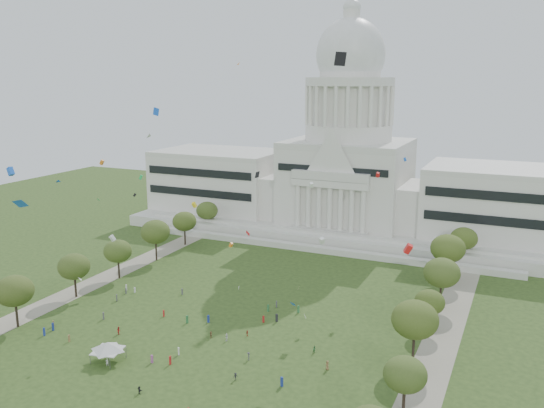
{
  "coord_description": "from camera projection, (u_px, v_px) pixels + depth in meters",
  "views": [
    {
      "loc": [
        62.43,
        -93.11,
        57.57
      ],
      "look_at": [
        0.0,
        45.0,
        24.0
      ],
      "focal_mm": 38.0,
      "sensor_mm": 36.0,
      "label": 1
    }
  ],
  "objects": [
    {
      "name": "row_tree_r_1",
      "position": [
        405.0,
        375.0,
        98.59
      ],
      "size": [
        7.58,
        7.58,
        10.78
      ],
      "color": "black",
      "rests_on": "ground"
    },
    {
      "name": "path_left",
      "position": [
        100.0,
        280.0,
        166.38
      ],
      "size": [
        8.0,
        160.0,
        0.04
      ],
      "primitive_type": "cube",
      "color": "gray",
      "rests_on": "ground"
    },
    {
      "name": "ground",
      "position": [
        184.0,
        358.0,
        120.39
      ],
      "size": [
        400.0,
        400.0,
        0.0
      ],
      "primitive_type": "plane",
      "color": "#2D421A",
      "rests_on": "ground"
    },
    {
      "name": "person_5",
      "position": [
        211.0,
        335.0,
        129.59
      ],
      "size": [
        1.18,
        1.55,
        1.57
      ],
      "primitive_type": "imported",
      "rotation": [
        0.0,
        0.0,
        2.05
      ],
      "color": "olive",
      "rests_on": "ground"
    },
    {
      "name": "distant_crowd",
      "position": [
        174.0,
        320.0,
        137.05
      ],
      "size": [
        60.21,
        37.61,
        1.94
      ],
      "color": "navy",
      "rests_on": "ground"
    },
    {
      "name": "capitol",
      "position": [
        347.0,
        173.0,
        216.63
      ],
      "size": [
        160.0,
        64.5,
        91.3
      ],
      "color": "beige",
      "rests_on": "ground"
    },
    {
      "name": "row_tree_r_4",
      "position": [
        442.0,
        273.0,
        144.9
      ],
      "size": [
        9.19,
        9.19,
        13.06
      ],
      "color": "black",
      "rests_on": "ground"
    },
    {
      "name": "person_3",
      "position": [
        249.0,
        356.0,
        119.41
      ],
      "size": [
        1.08,
        1.24,
        1.72
      ],
      "primitive_type": "imported",
      "rotation": [
        0.0,
        0.0,
        5.28
      ],
      "color": "#4C4C51",
      "rests_on": "ground"
    },
    {
      "name": "row_tree_r_6",
      "position": [
        464.0,
        238.0,
        178.47
      ],
      "size": [
        8.42,
        8.42,
        11.97
      ],
      "color": "black",
      "rests_on": "ground"
    },
    {
      "name": "event_tent",
      "position": [
        108.0,
        346.0,
        118.46
      ],
      "size": [
        9.06,
        9.06,
        4.28
      ],
      "color": "#4C4C4C",
      "rests_on": "ground"
    },
    {
      "name": "path_right",
      "position": [
        441.0,
        342.0,
        127.77
      ],
      "size": [
        8.0,
        160.0,
        0.04
      ],
      "primitive_type": "cube",
      "color": "gray",
      "rests_on": "ground"
    },
    {
      "name": "kite_swarm",
      "position": [
        184.0,
        229.0,
        120.74
      ],
      "size": [
        91.01,
        95.68,
        58.57
      ],
      "color": "blue",
      "rests_on": "ground"
    },
    {
      "name": "row_tree_r_3",
      "position": [
        430.0,
        302.0,
        131.68
      ],
      "size": [
        7.01,
        7.01,
        9.98
      ],
      "color": "black",
      "rests_on": "ground"
    },
    {
      "name": "row_tree_l_2",
      "position": [
        74.0,
        267.0,
        152.06
      ],
      "size": [
        8.42,
        8.42,
        11.97
      ],
      "color": "black",
      "rests_on": "ground"
    },
    {
      "name": "row_tree_l_1",
      "position": [
        14.0,
        291.0,
        133.54
      ],
      "size": [
        8.86,
        8.86,
        12.59
      ],
      "color": "black",
      "rests_on": "ground"
    },
    {
      "name": "person_0",
      "position": [
        327.0,
        365.0,
        115.46
      ],
      "size": [
        1.1,
        1.11,
        1.93
      ],
      "primitive_type": "imported",
      "rotation": [
        0.0,
        0.0,
        5.49
      ],
      "color": "olive",
      "rests_on": "ground"
    },
    {
      "name": "row_tree_r_2",
      "position": [
        415.0,
        320.0,
        116.05
      ],
      "size": [
        9.55,
        9.55,
        13.58
      ],
      "color": "black",
      "rests_on": "ground"
    },
    {
      "name": "person_9",
      "position": [
        235.0,
        377.0,
        111.45
      ],
      "size": [
        1.06,
        1.08,
        1.55
      ],
      "primitive_type": "imported",
      "rotation": [
        0.0,
        0.0,
        0.82
      ],
      "color": "#26262B",
      "rests_on": "ground"
    },
    {
      "name": "person_7",
      "position": [
        107.0,
        362.0,
        116.93
      ],
      "size": [
        0.74,
        0.76,
        1.69
      ],
      "primitive_type": "imported",
      "rotation": [
        0.0,
        0.0,
        4.05
      ],
      "color": "silver",
      "rests_on": "ground"
    },
    {
      "name": "person_4",
      "position": [
        227.0,
        337.0,
        128.03
      ],
      "size": [
        0.68,
        1.12,
        1.84
      ],
      "primitive_type": "imported",
      "rotation": [
        0.0,
        0.0,
        4.79
      ],
      "color": "silver",
      "rests_on": "ground"
    },
    {
      "name": "row_tree_l_4",
      "position": [
        155.0,
        232.0,
        182.72
      ],
      "size": [
        9.29,
        9.29,
        13.21
      ],
      "color": "black",
      "rests_on": "ground"
    },
    {
      "name": "person_11",
      "position": [
        139.0,
        390.0,
        106.66
      ],
      "size": [
        1.51,
        0.94,
        1.52
      ],
      "primitive_type": "imported",
      "rotation": [
        0.0,
        0.0,
        2.85
      ],
      "color": "#26262B",
      "rests_on": "ground"
    },
    {
      "name": "person_2",
      "position": [
        315.0,
        349.0,
        122.53
      ],
      "size": [
        0.82,
        0.89,
        1.56
      ],
      "primitive_type": "imported",
      "rotation": [
        0.0,
        0.0,
        0.94
      ],
      "color": "#33723F",
      "rests_on": "ground"
    },
    {
      "name": "person_10",
      "position": [
        247.0,
        333.0,
        130.52
      ],
      "size": [
        0.54,
        0.87,
        1.42
      ],
      "primitive_type": "imported",
      "rotation": [
        0.0,
        0.0,
        1.68
      ],
      "color": "#B21E1E",
      "rests_on": "ground"
    },
    {
      "name": "person_8",
      "position": [
        119.0,
        330.0,
        131.36
      ],
      "size": [
        1.05,
        0.92,
        1.84
      ],
      "primitive_type": "imported",
      "rotation": [
        0.0,
        0.0,
        2.62
      ],
      "color": "#B21E1E",
      "rests_on": "ground"
    },
    {
      "name": "row_tree_r_5",
      "position": [
        448.0,
        249.0,
        163.2
      ],
      "size": [
        9.82,
        9.82,
        13.96
      ],
      "color": "black",
      "rests_on": "ground"
    },
    {
      "name": "row_tree_l_6",
      "position": [
        207.0,
        211.0,
        216.75
      ],
      "size": [
        8.19,
        8.19,
        11.64
      ],
      "color": "black",
      "rests_on": "ground"
    },
    {
      "name": "row_tree_l_5",
      "position": [
        184.0,
        221.0,
        199.93
      ],
      "size": [
        8.33,
        8.33,
        11.85
      ],
      "color": "black",
      "rests_on": "ground"
    },
    {
      "name": "row_tree_l_3",
      "position": [
        118.0,
        251.0,
        166.52
      ],
      "size": [
        8.12,
        8.12,
        11.55
      ],
      "color": "black",
      "rests_on": "ground"
    }
  ]
}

